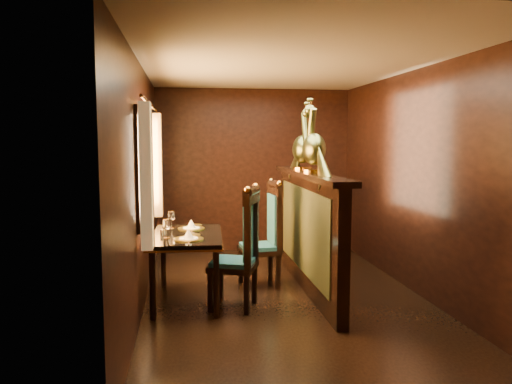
# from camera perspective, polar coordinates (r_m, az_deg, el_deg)

# --- Properties ---
(ground) EXTENTS (5.00, 5.00, 0.00)m
(ground) POSITION_cam_1_polar(r_m,az_deg,el_deg) (5.55, 3.36, -12.09)
(ground) COLOR black
(ground) RESTS_ON ground
(room_shell) EXTENTS (3.04, 5.04, 2.52)m
(room_shell) POSITION_cam_1_polar(r_m,az_deg,el_deg) (5.28, 2.52, 4.48)
(room_shell) COLOR black
(room_shell) RESTS_ON ground
(partition) EXTENTS (0.26, 2.70, 1.36)m
(partition) POSITION_cam_1_polar(r_m,az_deg,el_deg) (5.73, 5.97, -4.18)
(partition) COLOR black
(partition) RESTS_ON ground
(dining_table) EXTENTS (0.81, 1.27, 0.93)m
(dining_table) POSITION_cam_1_polar(r_m,az_deg,el_deg) (5.37, -7.96, -5.49)
(dining_table) COLOR black
(dining_table) RESTS_ON ground
(chair_left) EXTENTS (0.59, 0.60, 1.27)m
(chair_left) POSITION_cam_1_polar(r_m,az_deg,el_deg) (5.08, -1.36, -6.02)
(chair_left) COLOR black
(chair_left) RESTS_ON ground
(chair_right) EXTENTS (0.49, 0.51, 1.26)m
(chair_right) POSITION_cam_1_polar(r_m,az_deg,el_deg) (5.88, 1.45, -4.44)
(chair_right) COLOR black
(chair_right) RESTS_ON ground
(peacock_left) EXTENTS (0.26, 0.69, 0.82)m
(peacock_left) POSITION_cam_1_polar(r_m,az_deg,el_deg) (5.43, 6.67, 6.48)
(peacock_left) COLOR #17472E
(peacock_left) RESTS_ON partition
(peacock_right) EXTENTS (0.25, 0.66, 0.79)m
(peacock_right) POSITION_cam_1_polar(r_m,az_deg,el_deg) (5.95, 5.37, 6.29)
(peacock_right) COLOR #17472E
(peacock_right) RESTS_ON partition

